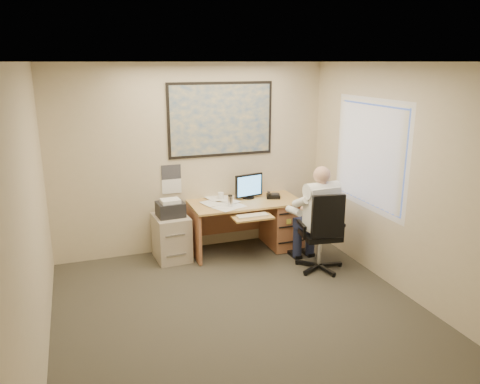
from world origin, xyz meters
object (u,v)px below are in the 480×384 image
object	(u,v)px
desk	(266,219)
office_chair	(322,247)
person	(320,218)
filing_cabinet	(171,233)

from	to	relation	value
desk	office_chair	world-z (taller)	desk
desk	person	bearing A→B (deg)	-68.14
office_chair	desk	bearing A→B (deg)	119.16
desk	office_chair	bearing A→B (deg)	-69.36
desk	person	xyz separation A→B (m)	(0.37, -0.93, 0.26)
filing_cabinet	office_chair	size ratio (longest dim) A/B	0.81
office_chair	filing_cabinet	bearing A→B (deg)	158.68
filing_cabinet	person	distance (m)	2.07
filing_cabinet	office_chair	bearing A→B (deg)	-33.67
filing_cabinet	person	size ratio (longest dim) A/B	0.63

